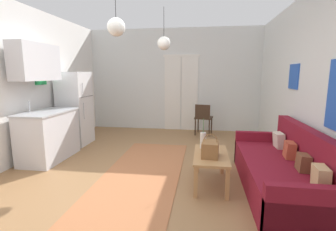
% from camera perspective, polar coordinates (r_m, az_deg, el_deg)
% --- Properties ---
extents(ground_plane, '(5.29, 7.73, 0.10)m').
position_cam_1_polar(ground_plane, '(3.72, -5.92, -16.20)').
color(ground_plane, '#996D44').
extents(wall_back, '(4.89, 0.13, 2.79)m').
position_cam_1_polar(wall_back, '(6.90, 1.36, 8.18)').
color(wall_back, silver).
rests_on(wall_back, ground_plane).
extents(wall_right, '(0.12, 7.33, 2.79)m').
position_cam_1_polar(wall_right, '(3.59, 34.07, 5.27)').
color(wall_right, silver).
rests_on(wall_right, ground_plane).
extents(area_rug, '(1.19, 3.35, 0.01)m').
position_cam_1_polar(area_rug, '(3.97, -6.19, -13.59)').
color(area_rug, '#B26B42').
rests_on(area_rug, ground_plane).
extents(couch, '(0.86, 2.20, 0.87)m').
position_cam_1_polar(couch, '(3.69, 25.60, -11.89)').
color(couch, maroon).
rests_on(couch, ground_plane).
extents(coffee_table, '(0.47, 0.92, 0.45)m').
position_cam_1_polar(coffee_table, '(3.56, 10.00, -9.86)').
color(coffee_table, '#B27F4C').
rests_on(coffee_table, ground_plane).
extents(bamboo_vase, '(0.09, 0.09, 0.46)m').
position_cam_1_polar(bamboo_vase, '(3.75, 8.19, -5.75)').
color(bamboo_vase, beige).
rests_on(bamboo_vase, coffee_table).
extents(handbag, '(0.25, 0.31, 0.32)m').
position_cam_1_polar(handbag, '(3.40, 9.84, -7.71)').
color(handbag, brown).
rests_on(handbag, coffee_table).
extents(refrigerator, '(0.59, 0.65, 1.61)m').
position_cam_1_polar(refrigerator, '(5.82, -20.87, 1.53)').
color(refrigerator, white).
rests_on(refrigerator, ground_plane).
extents(kitchen_counter, '(0.62, 1.14, 2.10)m').
position_cam_1_polar(kitchen_counter, '(4.96, -26.68, -0.33)').
color(kitchen_counter, silver).
rests_on(kitchen_counter, ground_plane).
extents(accent_chair, '(0.49, 0.47, 0.80)m').
position_cam_1_polar(accent_chair, '(6.34, 8.25, -0.33)').
color(accent_chair, '#382619').
rests_on(accent_chair, ground_plane).
extents(pendant_lamp_near, '(0.23, 0.23, 0.76)m').
position_cam_1_polar(pendant_lamp_near, '(3.30, -12.01, 19.57)').
color(pendant_lamp_near, black).
extents(pendant_lamp_far, '(0.25, 0.25, 0.78)m').
position_cam_1_polar(pendant_lamp_far, '(4.81, -0.96, 16.54)').
color(pendant_lamp_far, black).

